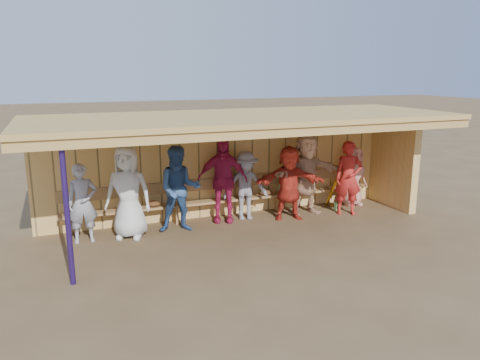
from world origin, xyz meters
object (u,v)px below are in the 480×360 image
object	(u,v)px
player_extra	(289,183)
player_h	(354,176)
player_c	(179,189)
player_g	(348,178)
player_b	(128,192)
player_f	(306,174)
player_a	(83,203)
bench	(228,195)
player_d	(222,180)
player_e	(246,186)

from	to	relation	value
player_extra	player_h	bearing A→B (deg)	25.29
player_c	player_g	size ratio (longest dim) A/B	1.05
player_b	player_f	xyz separation A→B (m)	(4.19, 0.10, 0.03)
player_h	player_f	bearing A→B (deg)	178.10
player_a	bench	xyz separation A→B (m)	(3.29, 0.55, -0.28)
player_a	player_d	xyz separation A→B (m)	(3.04, 0.24, 0.16)
player_h	bench	world-z (taller)	player_h
player_c	bench	size ratio (longest dim) A/B	0.24
player_b	player_h	distance (m)	5.70
player_d	player_b	bearing A→B (deg)	-151.55
player_c	bench	distance (m)	1.51
player_d	player_g	distance (m)	3.03
player_extra	player_f	bearing A→B (deg)	34.03
player_g	bench	size ratio (longest dim) A/B	0.23
bench	player_b	bearing A→B (deg)	-165.88
player_a	player_c	world-z (taller)	player_c
player_f	bench	distance (m)	1.92
player_e	bench	world-z (taller)	player_e
player_e	player_g	world-z (taller)	player_g
player_c	player_d	world-z (taller)	player_d
player_f	player_extra	xyz separation A→B (m)	(-0.55, -0.19, -0.13)
player_f	player_extra	size ratio (longest dim) A/B	1.15
player_a	player_e	xyz separation A→B (m)	(3.59, 0.20, -0.01)
player_e	player_g	distance (m)	2.49
player_b	bench	size ratio (longest dim) A/B	0.25
player_h	player_c	bearing A→B (deg)	174.53
player_a	player_g	world-z (taller)	player_g
player_c	player_d	distance (m)	1.12
player_d	player_e	xyz separation A→B (m)	(0.55, -0.04, -0.17)
player_h	player_extra	distance (m)	2.09
player_a	player_d	bearing A→B (deg)	2.65
player_f	player_h	world-z (taller)	player_f
player_d	bench	xyz separation A→B (m)	(0.25, 0.31, -0.44)
player_h	player_g	bearing A→B (deg)	-143.64
player_d	player_a	bearing A→B (deg)	-154.89
player_b	player_extra	size ratio (longest dim) A/B	1.12
player_d	player_e	size ratio (longest dim) A/B	1.21
player_b	player_h	bearing A→B (deg)	27.74
player_b	player_h	size ratio (longest dim) A/B	1.27
player_a	player_g	distance (m)	6.03
player_g	bench	bearing A→B (deg)	-176.22
player_b	player_c	size ratio (longest dim) A/B	1.03
player_b	player_e	distance (m)	2.72
player_h	player_extra	size ratio (longest dim) A/B	0.88
player_f	player_g	bearing A→B (deg)	-25.45
player_c	player_b	bearing A→B (deg)	-169.42
player_b	player_e	world-z (taller)	player_b
player_b	player_d	distance (m)	2.17
player_h	player_extra	world-z (taller)	player_extra
player_c	player_f	world-z (taller)	player_f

